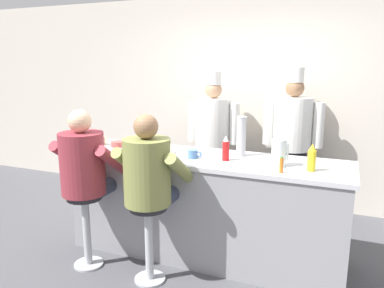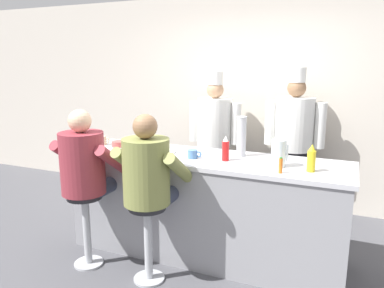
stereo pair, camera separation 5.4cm
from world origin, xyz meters
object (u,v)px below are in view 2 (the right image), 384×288
Objects in this scene: hot_sauce_bottle_orange at (281,166)px; cup_stack_steel at (241,136)px; cereal_bowl at (119,144)px; mustard_bottle_yellow at (311,159)px; breakfast_plate at (161,151)px; water_pitcher_clear at (279,153)px; ketchup_bottle_red at (226,149)px; cook_in_whites_near at (215,134)px; coffee_mug_tan at (103,140)px; coffee_mug_blue at (193,154)px; diner_seated_maroon at (85,167)px; cook_in_whites_far at (294,137)px; diner_seated_olive at (148,176)px.

hot_sauce_bottle_orange is 0.62m from cup_stack_steel.
hot_sauce_bottle_orange is at bearing -10.37° from cereal_bowl.
mustard_bottle_yellow is 1.42m from breakfast_plate.
mustard_bottle_yellow is at bearing -3.88° from breakfast_plate.
cereal_bowl is at bearing -175.59° from cup_stack_steel.
water_pitcher_clear is (-0.27, 0.04, 0.01)m from mustard_bottle_yellow.
cook_in_whites_near is at bearing 113.76° from ketchup_bottle_red.
cook_in_whites_near reaches higher than coffee_mug_tan.
hot_sauce_bottle_orange is 0.84m from coffee_mug_blue.
breakfast_plate is at bearing -94.39° from cook_in_whites_near.
breakfast_plate is at bearing 176.61° from ketchup_bottle_red.
coffee_mug_blue is 0.97m from diner_seated_maroon.
cup_stack_steel is 1.21m from cook_in_whites_far.
ketchup_bottle_red is at bearing 178.52° from water_pitcher_clear.
cook_in_whites_near reaches higher than diner_seated_maroon.
water_pitcher_clear is at bearing 17.86° from diner_seated_maroon.
hot_sauce_bottle_orange is 1.22m from breakfast_plate.
diner_seated_olive reaches higher than ketchup_bottle_red.
coffee_mug_tan is at bearing -145.34° from cook_in_whites_far.
coffee_mug_tan is 0.35× the size of cup_stack_steel.
cook_in_whites_near reaches higher than water_pitcher_clear.
hot_sauce_bottle_orange reaches higher than coffee_mug_blue.
coffee_mug_blue is 0.08× the size of cook_in_whites_far.
coffee_mug_tan is 1.50m from cup_stack_steel.
mustard_bottle_yellow reaches higher than cereal_bowl.
diner_seated_olive is (-0.19, -0.49, -0.09)m from coffee_mug_blue.
cook_in_whites_far reaches higher than cup_stack_steel.
mustard_bottle_yellow is 1.97m from cereal_bowl.
diner_seated_maroon is at bearing 179.97° from diner_seated_olive.
ketchup_bottle_red is 1.73× the size of coffee_mug_tan.
diner_seated_olive is at bearing -72.64° from breakfast_plate.
cook_in_whites_far is (1.07, 1.33, -0.01)m from breakfast_plate.
hot_sauce_bottle_orange is at bearing 11.25° from diner_seated_maroon.
coffee_mug_blue is 1.12m from coffee_mug_tan.
mustard_bottle_yellow is at bearing -9.17° from water_pitcher_clear.
cup_stack_steel reaches higher than cereal_bowl.
coffee_mug_blue is (-0.77, -0.03, -0.08)m from water_pitcher_clear.
ketchup_bottle_red is 0.56m from hot_sauce_bottle_orange.
hot_sauce_bottle_orange reaches higher than coffee_mug_tan.
coffee_mug_tan is 1.46m from cook_in_whites_near.
mustard_bottle_yellow is 1.89m from cook_in_whites_near.
water_pitcher_clear is (0.47, -0.01, 0.01)m from ketchup_bottle_red.
coffee_mug_blue is (0.37, -0.08, 0.03)m from breakfast_plate.
cereal_bowl is 0.40× the size of cup_stack_steel.
coffee_mug_blue reaches higher than breakfast_plate.
cook_in_whites_far is at bearing 74.44° from cup_stack_steel.
cereal_bowl is 0.10× the size of diner_seated_maroon.
hot_sauce_bottle_orange is 1.86m from cook_in_whites_near.
cereal_bowl is 0.10× the size of diner_seated_olive.
cup_stack_steel is 0.21× the size of cook_in_whites_far.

